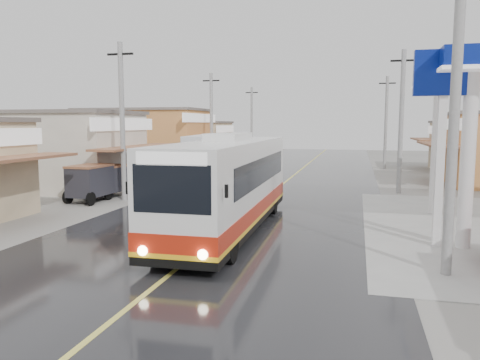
# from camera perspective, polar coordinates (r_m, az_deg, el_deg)

# --- Properties ---
(ground) EXTENTS (120.00, 120.00, 0.00)m
(ground) POSITION_cam_1_polar(r_m,az_deg,el_deg) (14.16, -5.78, -9.30)
(ground) COLOR slate
(ground) RESTS_ON ground
(road) EXTENTS (12.00, 90.00, 0.02)m
(road) POSITION_cam_1_polar(r_m,az_deg,el_deg) (28.44, 4.54, -1.08)
(road) COLOR black
(road) RESTS_ON ground
(centre_line) EXTENTS (0.15, 90.00, 0.01)m
(centre_line) POSITION_cam_1_polar(r_m,az_deg,el_deg) (28.44, 4.54, -1.05)
(centre_line) COLOR #D8CC4C
(centre_line) RESTS_ON road
(shopfronts_left) EXTENTS (11.00, 44.00, 5.20)m
(shopfronts_left) POSITION_cam_1_polar(r_m,az_deg,el_deg) (35.71, -15.64, 0.29)
(shopfronts_left) COLOR tan
(shopfronts_left) RESTS_ON ground
(utility_poles_left) EXTENTS (1.60, 50.00, 8.00)m
(utility_poles_left) POSITION_cam_1_polar(r_m,az_deg,el_deg) (31.30, -7.88, -0.41)
(utility_poles_left) COLOR gray
(utility_poles_left) RESTS_ON ground
(utility_poles_right) EXTENTS (1.60, 36.00, 8.00)m
(utility_poles_right) POSITION_cam_1_polar(r_m,az_deg,el_deg) (28.15, 18.74, -1.53)
(utility_poles_right) COLOR gray
(utility_poles_right) RESTS_ON ground
(coach_bus) EXTENTS (2.74, 11.52, 3.58)m
(coach_bus) POSITION_cam_1_polar(r_m,az_deg,el_deg) (17.14, -1.29, -0.52)
(coach_bus) COLOR silver
(coach_bus) RESTS_ON road
(second_bus) EXTENTS (3.78, 9.91, 3.21)m
(second_bus) POSITION_cam_1_polar(r_m,az_deg,el_deg) (30.71, -2.70, 2.75)
(second_bus) COLOR silver
(second_bus) RESTS_ON road
(cyclist) EXTENTS (0.83, 1.97, 2.08)m
(cyclist) POSITION_cam_1_polar(r_m,az_deg,el_deg) (24.39, -6.56, -0.83)
(cyclist) COLOR black
(cyclist) RESTS_ON ground
(tricycle_near) EXTENTS (1.74, 2.41, 1.72)m
(tricycle_near) POSITION_cam_1_polar(r_m,az_deg,el_deg) (26.21, -15.68, 0.15)
(tricycle_near) COLOR #26262D
(tricycle_near) RESTS_ON ground
(tricycle_far) EXTENTS (1.67, 2.49, 1.88)m
(tricycle_far) POSITION_cam_1_polar(r_m,az_deg,el_deg) (24.76, -17.86, -0.09)
(tricycle_far) COLOR #26262D
(tricycle_far) RESTS_ON ground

